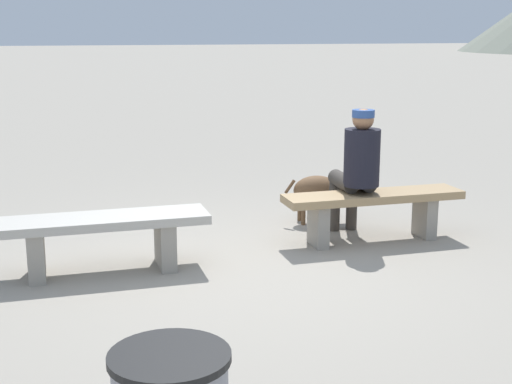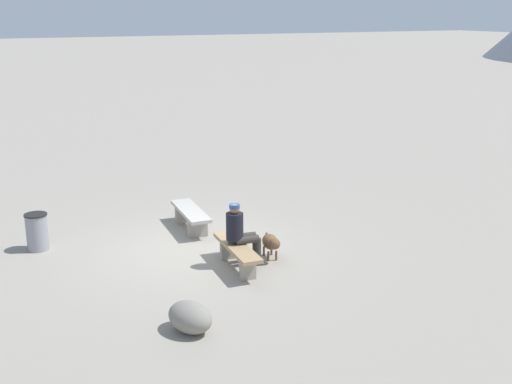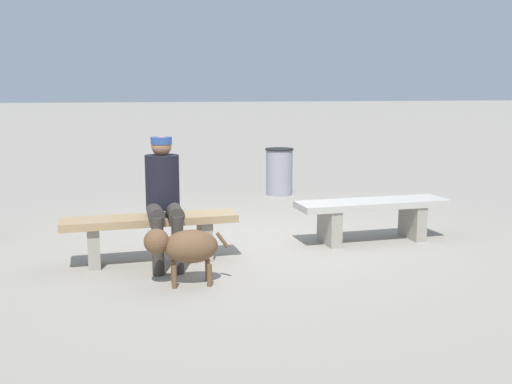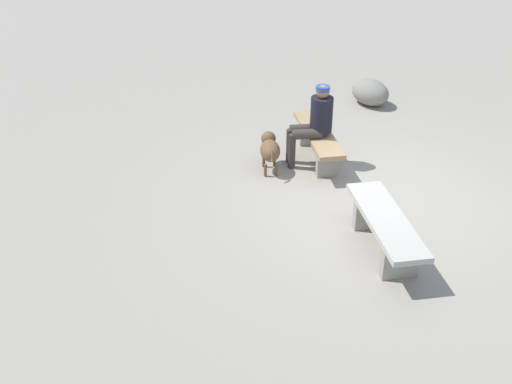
{
  "view_description": "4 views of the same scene",
  "coord_description": "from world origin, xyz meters",
  "px_view_note": "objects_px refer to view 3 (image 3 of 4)",
  "views": [
    {
      "loc": [
        -1.94,
        -5.26,
        1.92
      ],
      "look_at": [
        0.12,
        0.33,
        0.57
      ],
      "focal_mm": 49.65,
      "sensor_mm": 36.0,
      "label": 1
    },
    {
      "loc": [
        11.63,
        -4.26,
        4.76
      ],
      "look_at": [
        -0.82,
        1.8,
        0.79
      ],
      "focal_mm": 44.98,
      "sensor_mm": 36.0,
      "label": 2
    },
    {
      "loc": [
        2.27,
        6.07,
        1.66
      ],
      "look_at": [
        -0.09,
        -0.41,
        0.51
      ],
      "focal_mm": 41.6,
      "sensor_mm": 36.0,
      "label": 3
    },
    {
      "loc": [
        -6.97,
        3.35,
        4.43
      ],
      "look_at": [
        -0.87,
        1.87,
        0.83
      ],
      "focal_mm": 44.43,
      "sensor_mm": 36.0,
      "label": 4
    }
  ],
  "objects_px": {
    "bench_right": "(150,228)",
    "trash_bin": "(279,171)",
    "seated_person": "(163,192)",
    "bench_left": "(372,212)",
    "dog": "(184,246)"
  },
  "relations": [
    {
      "from": "bench_right",
      "to": "dog",
      "type": "height_order",
      "value": "dog"
    },
    {
      "from": "bench_left",
      "to": "seated_person",
      "type": "relative_size",
      "value": 1.41
    },
    {
      "from": "bench_left",
      "to": "trash_bin",
      "type": "distance_m",
      "value": 3.26
    },
    {
      "from": "trash_bin",
      "to": "dog",
      "type": "bearing_deg",
      "value": 57.8
    },
    {
      "from": "bench_right",
      "to": "trash_bin",
      "type": "distance_m",
      "value": 4.23
    },
    {
      "from": "bench_right",
      "to": "trash_bin",
      "type": "bearing_deg",
      "value": -125.59
    },
    {
      "from": "bench_left",
      "to": "dog",
      "type": "relative_size",
      "value": 2.41
    },
    {
      "from": "bench_right",
      "to": "seated_person",
      "type": "relative_size",
      "value": 1.38
    },
    {
      "from": "seated_person",
      "to": "trash_bin",
      "type": "relative_size",
      "value": 1.63
    },
    {
      "from": "bench_left",
      "to": "dog",
      "type": "xyz_separation_m",
      "value": [
        2.35,
        0.8,
        0.02
      ]
    },
    {
      "from": "bench_right",
      "to": "dog",
      "type": "xyz_separation_m",
      "value": [
        -0.15,
        0.79,
        -0.0
      ]
    },
    {
      "from": "bench_left",
      "to": "dog",
      "type": "bearing_deg",
      "value": 22.91
    },
    {
      "from": "dog",
      "to": "trash_bin",
      "type": "relative_size",
      "value": 0.96
    },
    {
      "from": "dog",
      "to": "trash_bin",
      "type": "xyz_separation_m",
      "value": [
        -2.55,
        -4.05,
        0.04
      ]
    },
    {
      "from": "seated_person",
      "to": "trash_bin",
      "type": "distance_m",
      "value": 4.26
    }
  ]
}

